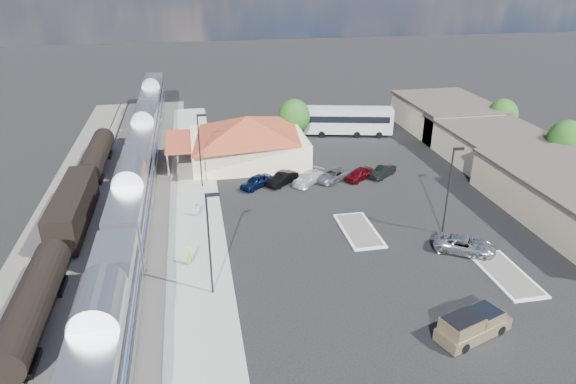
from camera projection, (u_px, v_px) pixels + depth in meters
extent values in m
plane|color=black|center=(325.00, 245.00, 48.93)|extent=(280.00, 280.00, 0.00)
cube|color=#4C4944|center=(107.00, 225.00, 52.47)|extent=(16.00, 100.00, 0.12)
cube|color=gray|center=(196.00, 226.00, 52.21)|extent=(5.50, 92.00, 0.18)
cube|color=silver|center=(105.00, 338.00, 32.25)|extent=(3.00, 20.00, 5.00)
cube|color=black|center=(111.00, 372.00, 33.38)|extent=(2.20, 16.00, 0.60)
cube|color=silver|center=(133.00, 199.00, 51.05)|extent=(3.00, 20.00, 5.00)
cube|color=black|center=(136.00, 224.00, 52.18)|extent=(2.20, 16.00, 0.60)
cube|color=silver|center=(146.00, 135.00, 69.86)|extent=(3.00, 20.00, 5.00)
cube|color=black|center=(148.00, 154.00, 70.99)|extent=(2.20, 16.00, 0.60)
cube|color=silver|center=(153.00, 98.00, 88.66)|extent=(3.00, 20.00, 5.00)
cube|color=black|center=(155.00, 114.00, 89.79)|extent=(2.20, 16.00, 0.60)
cylinder|color=black|center=(32.00, 303.00, 37.16)|extent=(2.80, 14.00, 2.80)
cube|color=black|center=(37.00, 323.00, 37.90)|extent=(2.20, 12.00, 0.60)
cube|color=black|center=(73.00, 207.00, 51.44)|extent=(2.80, 14.00, 3.60)
cube|color=black|center=(76.00, 224.00, 52.22)|extent=(2.20, 12.00, 0.60)
cylinder|color=black|center=(97.00, 154.00, 65.81)|extent=(2.80, 14.00, 2.80)
cube|color=black|center=(99.00, 167.00, 66.55)|extent=(2.20, 12.00, 0.60)
cube|color=beige|center=(248.00, 148.00, 68.91)|extent=(15.00, 12.00, 3.60)
pyramid|color=maroon|center=(247.00, 126.00, 67.64)|extent=(15.30, 12.24, 2.60)
cube|color=maroon|center=(178.00, 141.00, 66.73)|extent=(3.20, 9.60, 0.25)
cube|color=#C6B28C|center=(493.00, 146.00, 69.04)|extent=(12.00, 18.00, 4.00)
cube|color=#3F3833|center=(496.00, 131.00, 68.15)|extent=(12.40, 18.40, 0.30)
cube|color=#C6B28C|center=(445.00, 116.00, 81.47)|extent=(12.00, 16.00, 4.50)
cube|color=#3F3833|center=(447.00, 101.00, 80.48)|extent=(12.40, 16.40, 0.30)
cube|color=silver|center=(359.00, 230.00, 51.38)|extent=(3.30, 7.50, 0.15)
cube|color=#4C4944|center=(359.00, 230.00, 51.34)|extent=(2.70, 6.90, 0.10)
cube|color=silver|center=(506.00, 275.00, 44.14)|extent=(3.30, 7.50, 0.15)
cube|color=#4C4944|center=(506.00, 274.00, 44.11)|extent=(2.70, 6.90, 0.10)
cylinder|color=black|center=(209.00, 246.00, 39.82)|extent=(0.16, 0.16, 9.00)
cube|color=black|center=(213.00, 195.00, 38.12)|extent=(1.00, 0.25, 0.22)
cylinder|color=black|center=(200.00, 152.00, 59.52)|extent=(0.16, 0.16, 9.00)
cube|color=black|center=(202.00, 115.00, 57.82)|extent=(1.00, 0.25, 0.22)
cylinder|color=black|center=(448.00, 192.00, 49.14)|extent=(0.16, 0.16, 9.00)
cube|color=black|center=(459.00, 149.00, 47.44)|extent=(1.00, 0.25, 0.22)
cylinder|color=#382314|center=(562.00, 163.00, 64.93)|extent=(0.30, 0.30, 2.86)
ellipsoid|color=#1C4212|center=(567.00, 142.00, 63.78)|extent=(4.94, 4.94, 5.46)
cylinder|color=#382314|center=(500.00, 131.00, 77.53)|extent=(0.30, 0.30, 2.55)
ellipsoid|color=#1C4212|center=(503.00, 115.00, 76.50)|extent=(4.41, 4.41, 4.87)
cylinder|color=#382314|center=(294.00, 134.00, 75.75)|extent=(0.30, 0.30, 2.73)
ellipsoid|color=#1C4212|center=(294.00, 117.00, 74.66)|extent=(4.71, 4.71, 5.21)
cube|color=#9F8A61|center=(473.00, 329.00, 36.85)|extent=(6.14, 3.90, 0.94)
cube|color=#9F8A61|center=(474.00, 321.00, 36.55)|extent=(2.73, 2.61, 1.00)
cube|color=#9F8A61|center=(475.00, 319.00, 36.51)|extent=(3.27, 2.80, 1.15)
cylinder|color=black|center=(501.00, 330.00, 37.04)|extent=(0.81, 0.53, 0.76)
cylinder|color=black|center=(480.00, 316.00, 38.53)|extent=(0.81, 0.53, 0.76)
cylinder|color=black|center=(465.00, 348.00, 35.34)|extent=(0.81, 0.53, 0.76)
cylinder|color=black|center=(444.00, 332.00, 36.83)|extent=(0.81, 0.53, 0.76)
imported|color=#A9ADB2|center=(465.00, 245.00, 47.36)|extent=(6.05, 5.19, 1.54)
cube|color=white|center=(348.00, 120.00, 78.84)|extent=(13.78, 5.82, 3.82)
cube|color=black|center=(348.00, 117.00, 78.65)|extent=(12.74, 5.62, 1.01)
cylinder|color=black|center=(379.00, 135.00, 78.29)|extent=(1.06, 0.55, 1.01)
cylinder|color=black|center=(377.00, 130.00, 80.68)|extent=(1.06, 0.55, 1.01)
cylinder|color=black|center=(322.00, 134.00, 78.55)|extent=(1.06, 0.55, 1.01)
cylinder|color=black|center=(321.00, 129.00, 80.95)|extent=(1.06, 0.55, 1.01)
imported|color=#ABC33D|center=(189.00, 256.00, 45.01)|extent=(0.49, 0.70, 1.85)
imported|color=silver|center=(197.00, 210.00, 53.65)|extent=(0.83, 0.94, 1.61)
imported|color=#0B1738|center=(256.00, 182.00, 61.08)|extent=(4.53, 4.07, 1.49)
imported|color=black|center=(282.00, 179.00, 61.90)|extent=(4.46, 4.16, 1.49)
imported|color=white|center=(309.00, 178.00, 62.19)|extent=(5.01, 4.80, 1.43)
imported|color=gray|center=(333.00, 175.00, 63.02)|extent=(5.25, 4.68, 1.35)
imported|color=maroon|center=(359.00, 174.00, 63.28)|extent=(4.56, 3.95, 1.48)
imported|color=black|center=(383.00, 172.00, 64.11)|extent=(4.26, 3.85, 1.41)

